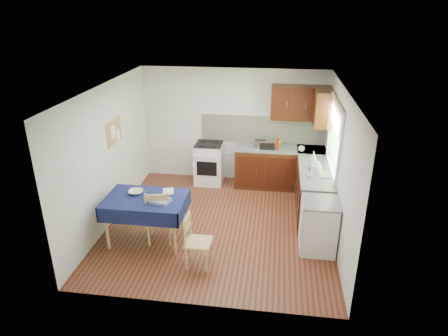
# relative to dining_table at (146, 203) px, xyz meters

# --- Properties ---
(floor) EXTENTS (4.20, 4.20, 0.00)m
(floor) POSITION_rel_dining_table_xyz_m (1.14, 0.65, -0.70)
(floor) COLOR #4A2213
(floor) RESTS_ON ground
(ceiling) EXTENTS (4.00, 4.20, 0.02)m
(ceiling) POSITION_rel_dining_table_xyz_m (1.14, 0.65, 1.80)
(ceiling) COLOR white
(ceiling) RESTS_ON wall_back
(wall_back) EXTENTS (4.00, 0.02, 2.50)m
(wall_back) POSITION_rel_dining_table_xyz_m (1.14, 2.75, 0.55)
(wall_back) COLOR silver
(wall_back) RESTS_ON ground
(wall_front) EXTENTS (4.00, 0.02, 2.50)m
(wall_front) POSITION_rel_dining_table_xyz_m (1.14, -1.45, 0.55)
(wall_front) COLOR silver
(wall_front) RESTS_ON ground
(wall_left) EXTENTS (0.02, 4.20, 2.50)m
(wall_left) POSITION_rel_dining_table_xyz_m (-0.86, 0.65, 0.55)
(wall_left) COLOR silver
(wall_left) RESTS_ON ground
(wall_right) EXTENTS (0.02, 4.20, 2.50)m
(wall_right) POSITION_rel_dining_table_xyz_m (3.14, 0.65, 0.55)
(wall_right) COLOR silver
(wall_right) RESTS_ON ground
(base_cabinets) EXTENTS (1.90, 2.30, 0.86)m
(base_cabinets) POSITION_rel_dining_table_xyz_m (2.49, 1.91, -0.27)
(base_cabinets) COLOR #371B09
(base_cabinets) RESTS_ON ground
(worktop_back) EXTENTS (1.90, 0.60, 0.04)m
(worktop_back) POSITION_rel_dining_table_xyz_m (2.19, 2.45, 0.18)
(worktop_back) COLOR slate
(worktop_back) RESTS_ON base_cabinets
(worktop_right) EXTENTS (0.60, 1.70, 0.04)m
(worktop_right) POSITION_rel_dining_table_xyz_m (2.84, 1.30, 0.18)
(worktop_right) COLOR slate
(worktop_right) RESTS_ON base_cabinets
(worktop_corner) EXTENTS (0.60, 0.60, 0.04)m
(worktop_corner) POSITION_rel_dining_table_xyz_m (2.84, 2.45, 0.18)
(worktop_corner) COLOR slate
(worktop_corner) RESTS_ON base_cabinets
(splashback) EXTENTS (2.70, 0.02, 0.60)m
(splashback) POSITION_rel_dining_table_xyz_m (1.79, 2.74, 0.50)
(splashback) COLOR #F0E0CC
(splashback) RESTS_ON wall_back
(upper_cabinets) EXTENTS (1.20, 0.85, 0.70)m
(upper_cabinets) POSITION_rel_dining_table_xyz_m (2.66, 2.45, 1.15)
(upper_cabinets) COLOR #371B09
(upper_cabinets) RESTS_ON wall_back
(stove) EXTENTS (0.60, 0.61, 0.92)m
(stove) POSITION_rel_dining_table_xyz_m (0.64, 2.45, -0.24)
(stove) COLOR white
(stove) RESTS_ON ground
(window) EXTENTS (0.04, 1.48, 1.26)m
(window) POSITION_rel_dining_table_xyz_m (3.11, 1.35, 0.95)
(window) COLOR #2B5322
(window) RESTS_ON wall_right
(fridge) EXTENTS (0.58, 0.60, 0.89)m
(fridge) POSITION_rel_dining_table_xyz_m (2.84, 0.10, -0.26)
(fridge) COLOR white
(fridge) RESTS_ON ground
(corkboard) EXTENTS (0.04, 0.62, 0.47)m
(corkboard) POSITION_rel_dining_table_xyz_m (-0.83, 0.95, 0.90)
(corkboard) COLOR tan
(corkboard) RESTS_ON wall_left
(dining_table) EXTENTS (1.33, 0.90, 0.80)m
(dining_table) POSITION_rel_dining_table_xyz_m (0.00, 0.00, 0.00)
(dining_table) COLOR #0F0F3C
(dining_table) RESTS_ON ground
(chair_far) EXTENTS (0.51, 0.51, 0.98)m
(chair_far) POSITION_rel_dining_table_xyz_m (0.22, -0.03, -0.18)
(chair_far) COLOR tan
(chair_far) RESTS_ON ground
(chair_near) EXTENTS (0.39, 0.39, 0.86)m
(chair_near) POSITION_rel_dining_table_xyz_m (0.95, -0.58, -0.24)
(chair_near) COLOR tan
(chair_near) RESTS_ON ground
(toaster) EXTENTS (0.26, 0.16, 0.20)m
(toaster) POSITION_rel_dining_table_xyz_m (1.76, 2.35, 0.29)
(toaster) COLOR #AEAEB3
(toaster) RESTS_ON worktop_back
(sandwich_press) EXTENTS (0.31, 0.27, 0.18)m
(sandwich_press) POSITION_rel_dining_table_xyz_m (1.90, 2.40, 0.29)
(sandwich_press) COLOR black
(sandwich_press) RESTS_ON worktop_back
(sauce_bottle) EXTENTS (0.06, 0.06, 0.25)m
(sauce_bottle) POSITION_rel_dining_table_xyz_m (2.12, 2.31, 0.32)
(sauce_bottle) COLOR red
(sauce_bottle) RESTS_ON worktop_back
(yellow_packet) EXTENTS (0.12, 0.08, 0.15)m
(yellow_packet) POSITION_rel_dining_table_xyz_m (2.13, 2.57, 0.28)
(yellow_packet) COLOR gold
(yellow_packet) RESTS_ON worktop_back
(dish_rack) EXTENTS (0.41, 0.31, 0.19)m
(dish_rack) POSITION_rel_dining_table_xyz_m (2.86, 1.12, 0.22)
(dish_rack) COLOR gray
(dish_rack) RESTS_ON worktop_right
(kettle) EXTENTS (0.18, 0.18, 0.30)m
(kettle) POSITION_rel_dining_table_xyz_m (2.81, 1.01, 0.33)
(kettle) COLOR white
(kettle) RESTS_ON worktop_right
(cup) EXTENTS (0.16, 0.16, 0.11)m
(cup) POSITION_rel_dining_table_xyz_m (2.61, 2.29, 0.25)
(cup) COLOR white
(cup) RESTS_ON worktop_back
(soap_bottle_a) EXTENTS (0.13, 0.14, 0.31)m
(soap_bottle_a) POSITION_rel_dining_table_xyz_m (2.79, 1.45, 0.35)
(soap_bottle_a) COLOR white
(soap_bottle_a) RESTS_ON worktop_right
(soap_bottle_b) EXTENTS (0.12, 0.12, 0.19)m
(soap_bottle_b) POSITION_rel_dining_table_xyz_m (2.84, 1.51, 0.30)
(soap_bottle_b) COLOR #1C41A6
(soap_bottle_b) RESTS_ON worktop_right
(soap_bottle_c) EXTENTS (0.16, 0.16, 0.16)m
(soap_bottle_c) POSITION_rel_dining_table_xyz_m (2.75, 1.24, 0.28)
(soap_bottle_c) COLOR green
(soap_bottle_c) RESTS_ON worktop_right
(plate_bowl) EXTENTS (0.26, 0.26, 0.06)m
(plate_bowl) POSITION_rel_dining_table_xyz_m (-0.20, 0.13, 0.13)
(plate_bowl) COLOR #ECE4C1
(plate_bowl) RESTS_ON dining_table
(book) EXTENTS (0.24, 0.28, 0.02)m
(book) POSITION_rel_dining_table_xyz_m (0.24, 0.23, 0.11)
(book) COLOR white
(book) RESTS_ON dining_table
(spice_jar) EXTENTS (0.04, 0.04, 0.08)m
(spice_jar) POSITION_rel_dining_table_xyz_m (-0.03, 0.09, 0.15)
(spice_jar) COLOR #25882E
(spice_jar) RESTS_ON dining_table
(tea_towel) EXTENTS (0.35, 0.30, 0.05)m
(tea_towel) POSITION_rel_dining_table_xyz_m (0.29, -0.12, 0.13)
(tea_towel) COLOR #2A2A9A
(tea_towel) RESTS_ON dining_table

